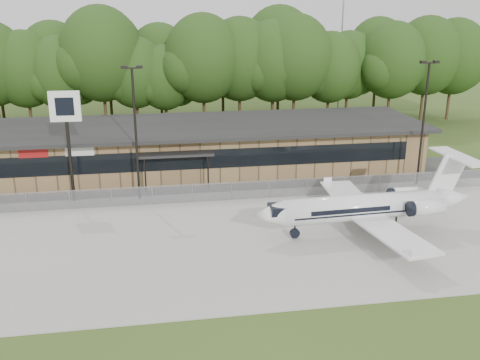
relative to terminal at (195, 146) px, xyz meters
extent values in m
plane|color=#374A1A|center=(0.00, -23.94, -2.18)|extent=(160.00, 160.00, 0.00)
cube|color=#9E9B93|center=(0.00, -15.94, -2.14)|extent=(64.00, 18.00, 0.08)
cube|color=#383835|center=(0.00, -4.44, -2.15)|extent=(50.00, 9.00, 0.06)
cube|color=olive|center=(0.00, 0.06, -0.18)|extent=(40.00, 10.00, 4.00)
cube|color=black|center=(0.00, -4.96, 0.12)|extent=(36.00, 0.08, 1.60)
cube|color=black|center=(0.00, -0.44, 1.97)|extent=(41.00, 11.50, 0.30)
cube|color=black|center=(-2.00, -5.54, 0.82)|extent=(6.00, 1.60, 0.20)
cube|color=#9F1314|center=(-13.00, -4.99, 1.22)|extent=(2.20, 0.06, 0.70)
cube|color=silver|center=(-9.50, -4.99, 1.22)|extent=(2.20, 0.06, 0.70)
cube|color=gray|center=(0.00, -8.94, -1.43)|extent=(46.00, 0.03, 1.50)
cube|color=gray|center=(0.00, -8.94, -0.68)|extent=(46.00, 0.04, 0.04)
cylinder|color=gray|center=(22.00, 24.06, 10.32)|extent=(0.20, 0.20, 25.00)
cylinder|color=black|center=(-5.00, -7.44, 2.82)|extent=(0.18, 0.18, 10.00)
cube|color=black|center=(-5.00, -7.44, 7.87)|extent=(1.20, 0.12, 0.12)
cube|color=black|center=(-5.55, -7.44, 7.94)|extent=(0.45, 0.30, 0.22)
cube|color=black|center=(-4.45, -7.44, 7.94)|extent=(0.45, 0.30, 0.22)
cylinder|color=black|center=(18.00, -7.44, 2.82)|extent=(0.18, 0.18, 10.00)
cube|color=black|center=(18.00, -7.44, 7.87)|extent=(1.20, 0.12, 0.12)
cube|color=black|center=(17.45, -7.44, 7.94)|extent=(0.45, 0.30, 0.22)
cube|color=black|center=(18.55, -7.44, 7.94)|extent=(0.45, 0.30, 0.22)
cylinder|color=white|center=(9.36, -16.52, -0.37)|extent=(10.67, 2.18, 1.70)
cone|color=white|center=(3.01, -16.81, -0.37)|extent=(2.20, 1.79, 1.70)
cone|color=white|center=(15.83, -16.22, -0.21)|extent=(2.41, 1.80, 1.70)
cube|color=white|center=(10.06, -19.99, -0.85)|extent=(2.62, 6.46, 0.13)
cube|color=white|center=(9.73, -13.00, -0.85)|extent=(2.62, 6.46, 0.13)
cylinder|color=white|center=(13.24, -17.67, -0.21)|extent=(2.38, 1.06, 0.95)
cylinder|color=white|center=(13.12, -15.02, -0.21)|extent=(2.38, 1.06, 0.95)
cube|color=white|center=(15.30, -16.25, 1.32)|extent=(2.61, 0.27, 3.19)
cube|color=white|center=(15.93, -16.22, 2.65)|extent=(1.60, 4.94, 0.11)
cube|color=black|center=(3.75, -16.78, -0.08)|extent=(1.12, 1.32, 0.53)
cube|color=black|center=(11.27, -16.43, -1.80)|extent=(0.97, 2.58, 0.74)
cylinder|color=black|center=(4.91, -16.72, -1.80)|extent=(0.67, 0.67, 0.23)
cylinder|color=black|center=(-9.93, -7.14, 1.86)|extent=(0.25, 0.25, 8.07)
cube|color=silver|center=(-9.93, -7.14, 5.19)|extent=(2.23, 0.31, 2.22)
cube|color=black|center=(-9.94, -7.27, 5.19)|extent=(1.31, 0.07, 1.31)
camera|label=1|loc=(-3.66, -47.16, 12.04)|focal=40.00mm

